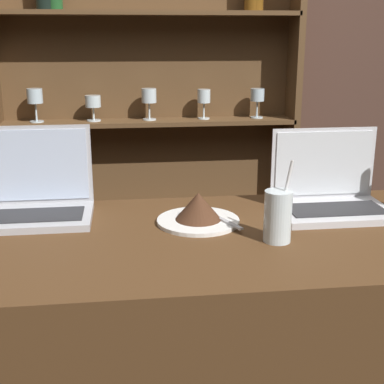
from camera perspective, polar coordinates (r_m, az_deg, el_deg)
name	(u,v)px	position (r m, az deg, el deg)	size (l,w,h in m)	color
back_wall	(169,56)	(2.60, -2.46, 14.34)	(7.00, 0.06, 2.70)	#4C3328
back_shelf	(150,130)	(2.55, -4.54, 6.64)	(1.39, 0.18, 1.92)	brown
laptop_near	(36,197)	(1.48, -16.27, -0.49)	(0.29, 0.21, 0.24)	#ADADB2
laptop_far	(330,193)	(1.52, 14.51, -0.15)	(0.30, 0.21, 0.22)	silver
cake_plate	(198,211)	(1.38, 0.68, -2.01)	(0.21, 0.21, 0.08)	white
water_glass	(278,216)	(1.26, 9.14, -2.55)	(0.07, 0.07, 0.20)	silver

